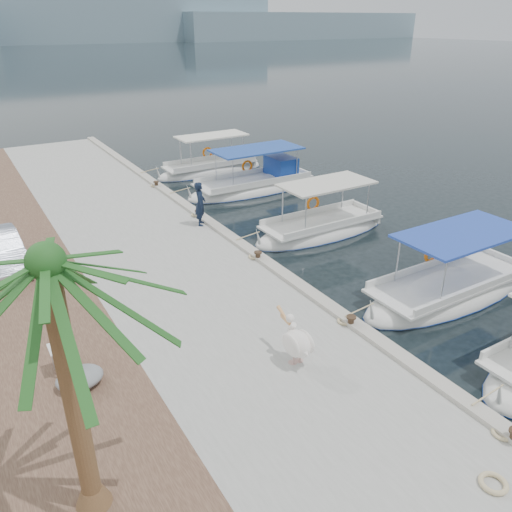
% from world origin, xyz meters
% --- Properties ---
extents(ground, '(400.00, 400.00, 0.00)m').
position_xyz_m(ground, '(0.00, 0.00, 0.00)').
color(ground, black).
rests_on(ground, ground).
extents(concrete_quay, '(6.00, 40.00, 0.50)m').
position_xyz_m(concrete_quay, '(-3.00, 5.00, 0.25)').
color(concrete_quay, '#959690').
rests_on(concrete_quay, ground).
extents(quay_curb, '(0.44, 40.00, 0.12)m').
position_xyz_m(quay_curb, '(-0.22, 5.00, 0.56)').
color(quay_curb, '#A49E91').
rests_on(quay_curb, concrete_quay).
extents(cobblestone_strip, '(4.00, 40.00, 0.50)m').
position_xyz_m(cobblestone_strip, '(-8.00, 5.00, 0.25)').
color(cobblestone_strip, '#51372A').
rests_on(cobblestone_strip, ground).
extents(distant_hills, '(330.00, 60.00, 18.00)m').
position_xyz_m(distant_hills, '(29.61, 201.49, 7.61)').
color(distant_hills, '#738F9F').
rests_on(distant_hills, ground).
extents(fishing_caique_b, '(7.27, 2.46, 2.83)m').
position_xyz_m(fishing_caique_b, '(4.22, -3.20, 0.12)').
color(fishing_caique_b, silver).
rests_on(fishing_caique_b, ground).
extents(fishing_caique_c, '(6.55, 2.20, 2.83)m').
position_xyz_m(fishing_caique_c, '(3.86, 3.21, 0.13)').
color(fishing_caique_c, silver).
rests_on(fishing_caique_c, ground).
extents(fishing_caique_d, '(7.80, 2.53, 2.83)m').
position_xyz_m(fishing_caique_d, '(4.60, 9.85, 0.19)').
color(fishing_caique_d, silver).
rests_on(fishing_caique_d, ground).
extents(fishing_caique_e, '(6.83, 1.99, 2.83)m').
position_xyz_m(fishing_caique_e, '(4.00, 14.06, 0.13)').
color(fishing_caique_e, silver).
rests_on(fishing_caique_e, ground).
extents(mooring_bollards, '(0.28, 20.28, 0.33)m').
position_xyz_m(mooring_bollards, '(-0.35, 1.50, 0.69)').
color(mooring_bollards, black).
rests_on(mooring_bollards, concrete_quay).
extents(pelican, '(0.61, 1.54, 1.19)m').
position_xyz_m(pelican, '(-2.60, -4.02, 1.11)').
color(pelican, tan).
rests_on(pelican, concrete_quay).
extents(fisherman, '(0.72, 0.80, 1.84)m').
position_xyz_m(fisherman, '(-0.60, 5.68, 1.42)').
color(fisherman, black).
rests_on(fisherman, concrete_quay).
extents(date_palm, '(4.60, 4.60, 5.72)m').
position_xyz_m(date_palm, '(-8.05, -5.47, 5.26)').
color(date_palm, brown).
rests_on(date_palm, cobblestone_strip).
extents(parked_car, '(1.60, 3.85, 1.24)m').
position_xyz_m(parked_car, '(-8.22, 5.73, 1.12)').
color(parked_car, silver).
rests_on(parked_car, cobblestone_strip).
extents(tarp_bundle, '(1.10, 0.90, 0.40)m').
position_xyz_m(tarp_bundle, '(-7.47, -2.09, 0.70)').
color(tarp_bundle, gray).
rests_on(tarp_bundle, cobblestone_strip).
extents(folding_table, '(0.55, 0.55, 0.73)m').
position_xyz_m(folding_table, '(-7.67, -1.37, 1.02)').
color(folding_table, silver).
rests_on(folding_table, cobblestone_strip).
extents(rope_coil, '(0.54, 0.54, 0.10)m').
position_xyz_m(rope_coil, '(-1.62, -8.94, 0.55)').
color(rope_coil, '#C6B284').
rests_on(rope_coil, concrete_quay).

